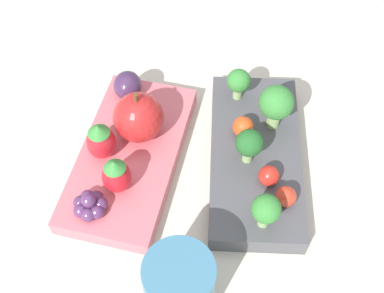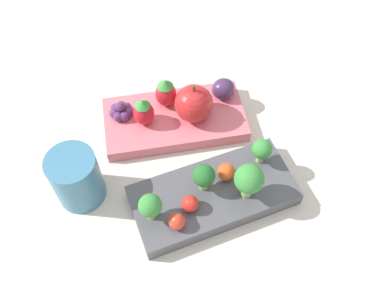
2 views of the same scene
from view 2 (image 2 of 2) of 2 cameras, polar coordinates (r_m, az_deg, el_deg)
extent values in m
plane|color=beige|center=(0.65, 0.54, -1.74)|extent=(4.00, 4.00, 0.00)
cube|color=#4C4C51|center=(0.61, 2.62, -6.59)|extent=(0.23, 0.11, 0.03)
cube|color=#DB6670|center=(0.68, -2.32, 3.59)|extent=(0.23, 0.14, 0.02)
cylinder|color=#93B770|center=(0.59, 1.54, -5.01)|extent=(0.01, 0.01, 0.02)
sphere|color=#236028|center=(0.57, 1.59, -3.91)|extent=(0.03, 0.03, 0.03)
cylinder|color=#93B770|center=(0.62, 9.07, -1.43)|extent=(0.01, 0.01, 0.02)
sphere|color=#388438|center=(0.60, 9.33, -0.36)|extent=(0.03, 0.03, 0.03)
cylinder|color=#93B770|center=(0.57, -5.43, -8.83)|extent=(0.01, 0.01, 0.02)
sphere|color=#388438|center=(0.55, -5.61, -7.84)|extent=(0.03, 0.03, 0.03)
cylinder|color=#93B770|center=(0.59, 7.31, -5.70)|extent=(0.02, 0.02, 0.02)
sphere|color=#388438|center=(0.56, 7.63, -4.29)|extent=(0.04, 0.04, 0.04)
sphere|color=red|center=(0.57, -0.26, -7.64)|extent=(0.02, 0.02, 0.02)
sphere|color=#DB4C1E|center=(0.60, 4.58, -3.34)|extent=(0.03, 0.03, 0.03)
sphere|color=red|center=(0.56, -2.04, -9.94)|extent=(0.02, 0.02, 0.02)
sphere|color=red|center=(0.65, 0.24, 5.76)|extent=(0.06, 0.06, 0.06)
cylinder|color=brown|center=(0.62, 0.25, 7.69)|extent=(0.00, 0.00, 0.01)
ellipsoid|color=red|center=(0.65, -6.45, 4.43)|extent=(0.03, 0.03, 0.04)
cone|color=#388438|center=(0.63, -6.65, 5.72)|extent=(0.02, 0.02, 0.01)
ellipsoid|color=red|center=(0.67, -3.51, 6.98)|extent=(0.03, 0.03, 0.04)
cone|color=#388438|center=(0.65, -3.61, 8.37)|extent=(0.03, 0.03, 0.01)
ellipsoid|color=#42284C|center=(0.69, 4.21, 7.68)|extent=(0.04, 0.03, 0.03)
sphere|color=#562D5B|center=(0.68, -10.31, 4.39)|extent=(0.02, 0.02, 0.02)
sphere|color=#562D5B|center=(0.67, -9.80, 3.95)|extent=(0.02, 0.02, 0.02)
sphere|color=#562D5B|center=(0.67, -8.99, 4.03)|extent=(0.02, 0.02, 0.02)
sphere|color=#562D5B|center=(0.67, -8.51, 4.58)|extent=(0.02, 0.02, 0.02)
sphere|color=#562D5B|center=(0.68, -8.71, 5.17)|extent=(0.02, 0.02, 0.02)
sphere|color=#562D5B|center=(0.68, -9.43, 5.36)|extent=(0.02, 0.02, 0.02)
sphere|color=#562D5B|center=(0.68, -10.15, 5.02)|extent=(0.02, 0.02, 0.02)
sphere|color=#562D5B|center=(0.67, -9.55, 5.25)|extent=(0.02, 0.02, 0.02)
cylinder|color=teal|center=(0.61, -15.17, -4.00)|extent=(0.07, 0.07, 0.09)
camera|label=1|loc=(0.38, -67.81, 25.32)|focal=50.00mm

